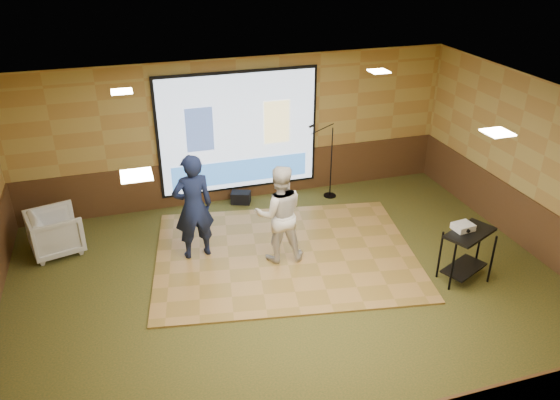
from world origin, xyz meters
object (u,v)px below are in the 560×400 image
object	(u,v)px
player_left	(193,207)
duffel_bag	(241,197)
av_table	(468,247)
banquet_chair	(56,232)
mic_stand	(328,176)
projector	(463,227)
dance_floor	(285,254)
projector_screen	(239,134)
player_right	(279,214)

from	to	relation	value
player_left	duffel_bag	world-z (taller)	player_left
av_table	banquet_chair	xyz separation A→B (m)	(-6.46, 2.91, -0.24)
mic_stand	duffel_bag	size ratio (longest dim) A/B	4.22
mic_stand	duffel_bag	distance (m)	1.92
projector	av_table	bearing A→B (deg)	-56.75
dance_floor	av_table	size ratio (longest dim) A/B	4.96
projector	dance_floor	bearing A→B (deg)	142.58
projector_screen	dance_floor	distance (m)	2.84
projector	duffel_bag	bearing A→B (deg)	120.23
player_left	mic_stand	size ratio (longest dim) A/B	1.13
duffel_bag	mic_stand	bearing A→B (deg)	-7.69
dance_floor	player_left	world-z (taller)	player_left
player_left	duffel_bag	xyz separation A→B (m)	(1.23, 1.80, -0.86)
duffel_bag	player_right	bearing A→B (deg)	-86.54
player_right	projector	distance (m)	2.99
dance_floor	projector_screen	bearing A→B (deg)	95.32
dance_floor	banquet_chair	distance (m)	4.11
player_right	projector_screen	bearing A→B (deg)	-80.27
player_right	av_table	world-z (taller)	player_right
projector_screen	projector	size ratio (longest dim) A/B	10.72
mic_stand	av_table	bearing A→B (deg)	-59.40
player_left	duffel_bag	bearing A→B (deg)	-131.57
banquet_chair	dance_floor	bearing A→B (deg)	-123.33
player_left	projector_screen	bearing A→B (deg)	-129.83
player_left	mic_stand	bearing A→B (deg)	-160.64
projector	mic_stand	size ratio (longest dim) A/B	0.18
projector_screen	duffel_bag	world-z (taller)	projector_screen
player_right	duffel_bag	distance (m)	2.45
dance_floor	mic_stand	size ratio (longest dim) A/B	2.70
av_table	projector	xyz separation A→B (m)	(-0.08, 0.10, 0.34)
mic_stand	duffel_bag	xyz separation A→B (m)	(-1.87, 0.25, -0.37)
player_left	mic_stand	world-z (taller)	player_left
player_left	av_table	bearing A→B (deg)	146.79
projector	banquet_chair	distance (m)	7.00
player_right	banquet_chair	size ratio (longest dim) A/B	2.02
player_right	av_table	size ratio (longest dim) A/B	1.91
av_table	banquet_chair	size ratio (longest dim) A/B	1.06
dance_floor	player_left	xyz separation A→B (m)	(-1.51, 0.42, 0.97)
projector_screen	projector	distance (m)	4.81
projector	banquet_chair	xyz separation A→B (m)	(-6.38, 2.82, -0.57)
projector	banquet_chair	bearing A→B (deg)	149.46
projector_screen	banquet_chair	bearing A→B (deg)	-163.19
dance_floor	projector	bearing A→B (deg)	-30.70
projector_screen	mic_stand	distance (m)	2.11
dance_floor	player_left	size ratio (longest dim) A/B	2.38
projector_screen	duffel_bag	xyz separation A→B (m)	(-0.06, -0.21, -1.35)
mic_stand	banquet_chair	distance (m)	5.50
player_right	projector	size ratio (longest dim) A/B	5.65
projector_screen	dance_floor	size ratio (longest dim) A/B	0.73
banquet_chair	duffel_bag	size ratio (longest dim) A/B	2.17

